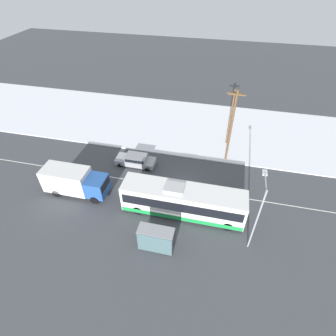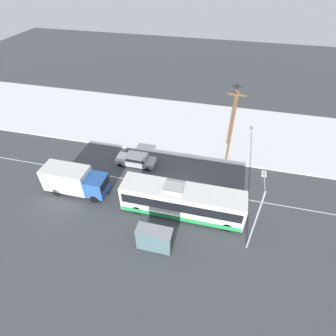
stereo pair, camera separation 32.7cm
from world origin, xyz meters
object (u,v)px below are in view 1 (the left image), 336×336
at_px(city_bus, 183,201).
at_px(box_truck, 74,181).
at_px(bus_shelter, 155,238).
at_px(pedestrian_at_stop, 155,231).
at_px(utility_pole_snowlot, 231,117).
at_px(utility_pole_roadside, 231,127).
at_px(sedan_car, 136,160).
at_px(streetlamp, 259,209).

bearing_deg(city_bus, box_truck, 178.94).
relative_size(city_bus, bus_shelter, 3.86).
height_order(pedestrian_at_stop, bus_shelter, bus_shelter).
distance_m(box_truck, utility_pole_snowlot, 19.60).
bearing_deg(utility_pole_roadside, bus_shelter, -109.98).
bearing_deg(sedan_car, pedestrian_at_stop, 117.10).
bearing_deg(streetlamp, box_truck, 172.79).
relative_size(sedan_car, streetlamp, 0.67).
xyz_separation_m(city_bus, sedan_car, (-6.69, 5.96, -0.87)).
xyz_separation_m(bus_shelter, streetlamp, (7.70, 2.63, 2.72)).
distance_m(box_truck, utility_pole_roadside, 17.78).
height_order(pedestrian_at_stop, utility_pole_roadside, utility_pole_roadside).
bearing_deg(city_bus, sedan_car, 138.33).
bearing_deg(streetlamp, bus_shelter, -161.17).
distance_m(utility_pole_roadside, utility_pole_snowlot, 3.55).
bearing_deg(pedestrian_at_stop, city_bus, 62.32).
height_order(city_bus, streetlamp, streetlamp).
relative_size(city_bus, streetlamp, 1.67).
xyz_separation_m(box_truck, utility_pole_roadside, (14.95, 9.13, 3.00)).
distance_m(sedan_car, utility_pole_snowlot, 12.69).
bearing_deg(bus_shelter, pedestrian_at_stop, 108.75).
xyz_separation_m(sedan_car, streetlamp, (12.93, -7.97, 3.65)).
bearing_deg(bus_shelter, streetlamp, 18.83).
relative_size(pedestrian_at_stop, streetlamp, 0.24).
height_order(sedan_car, utility_pole_snowlot, utility_pole_snowlot).
xyz_separation_m(pedestrian_at_stop, streetlamp, (8.08, 1.51, 3.38)).
height_order(box_truck, sedan_car, box_truck).
relative_size(sedan_car, bus_shelter, 1.55).
distance_m(pedestrian_at_stop, streetlamp, 8.89).
xyz_separation_m(city_bus, box_truck, (-11.34, 0.21, 0.03)).
distance_m(city_bus, bus_shelter, 4.86).
relative_size(city_bus, utility_pole_roadside, 1.30).
bearing_deg(streetlamp, sedan_car, 148.35).
xyz_separation_m(bus_shelter, utility_pole_roadside, (5.08, 13.98, 2.96)).
bearing_deg(utility_pole_snowlot, box_truck, -139.64).
bearing_deg(box_truck, sedan_car, 51.08).
xyz_separation_m(box_truck, streetlamp, (17.57, -2.22, 2.76)).
height_order(bus_shelter, utility_pole_roadside, utility_pole_roadside).
relative_size(pedestrian_at_stop, utility_pole_snowlot, 0.22).
bearing_deg(city_bus, utility_pole_roadside, 68.83).
xyz_separation_m(city_bus, streetlamp, (6.24, -2.01, 2.79)).
xyz_separation_m(pedestrian_at_stop, utility_pole_roadside, (5.46, 12.86, 3.62)).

